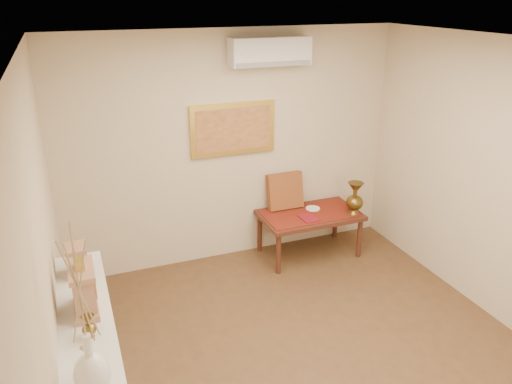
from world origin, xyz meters
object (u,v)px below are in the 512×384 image
display_ledge (94,380)px  mantel_clock (84,289)px  brass_urn_tall (355,195)px  white_vase (83,318)px  wooden_chest (77,260)px  low_table (310,218)px

display_ledge → mantel_clock: 0.68m
brass_urn_tall → display_ledge: bearing=-152.0°
white_vase → brass_urn_tall: size_ratio=2.18×
white_vase → brass_urn_tall: bearing=37.1°
white_vase → wooden_chest: bearing=90.5°
mantel_clock → wooden_chest: 0.53m
white_vase → mantel_clock: (0.01, 0.85, -0.34)m
brass_urn_tall → low_table: brass_urn_tall is taller
white_vase → display_ledge: bearing=90.8°
brass_urn_tall → wooden_chest: size_ratio=1.95×
brass_urn_tall → display_ledge: brass_urn_tall is taller
white_vase → display_ledge: size_ratio=0.51×
mantel_clock → wooden_chest: size_ratio=1.68×
white_vase → display_ledge: (-0.01, 0.70, -1.01)m
brass_urn_tall → white_vase: bearing=-142.9°
white_vase → low_table: 3.85m
display_ledge → wooden_chest: (-0.00, 0.68, 0.61)m
wooden_chest → low_table: 3.00m
display_ledge → mantel_clock: (0.02, 0.15, 0.66)m
brass_urn_tall → display_ledge: (-3.17, -1.69, -0.30)m
brass_urn_tall → mantel_clock: 3.52m
white_vase → wooden_chest: white_vase is taller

